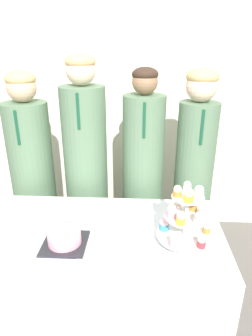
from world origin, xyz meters
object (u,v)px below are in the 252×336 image
Objects in this scene: student_0 at (34,182)px; student_2 at (143,183)px; student_1 at (87,177)px; student_3 at (193,181)px; cupcake_stand at (186,216)px; round_cake at (64,235)px; cake_knife at (46,270)px.

student_2 is (0.79, -0.00, 0.01)m from student_0.
student_1 is 1.05× the size of student_3.
student_1 reaches higher than student_0.
cupcake_stand is at bearing -102.12° from student_3.
student_2 reaches higher than student_0.
student_3 is at bearing 45.12° from round_cake.
student_3 is at bearing 19.68° from cake_knife.
cake_knife is 0.16× the size of student_0.
cake_knife is at bearing -129.91° from student_3.
cake_knife is 0.16× the size of student_2.
student_1 is (-0.02, 0.73, -0.02)m from round_cake.
student_1 reaches higher than cake_knife.
student_2 is at bearing -0.00° from student_0.
student_2 is 0.35m from student_3.
student_1 is at bearing 0.00° from student_0.
cake_knife is 0.16× the size of student_3.
round_cake is 0.84m from student_0.
student_1 is (-0.60, 0.70, -0.13)m from cupcake_stand.
student_2 reaches higher than student_3.
student_0 is 0.99× the size of student_3.
student_0 reaches higher than cupcake_stand.
round_cake reaches higher than cake_knife.
student_3 is (0.73, 0.73, -0.04)m from round_cake.
student_3 reaches higher than cupcake_stand.
cupcake_stand is at bearing -49.40° from student_1.
round_cake is 0.14× the size of student_3.
student_1 is (0.02, 0.92, 0.03)m from cake_knife.
student_3 is (0.15, 0.70, -0.14)m from cupcake_stand.
student_1 is at bearing 58.56° from cake_knife.
round_cake is at bearing -176.78° from cupcake_stand.
cupcake_stand is 0.22× the size of student_2.
cake_knife is 0.72× the size of cupcake_stand.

